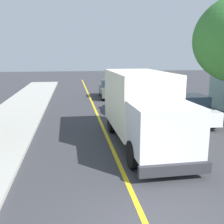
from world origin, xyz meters
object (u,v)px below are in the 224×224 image
Objects in this scene: box_truck at (142,105)px; parked_car_near at (132,101)px; parked_van_across at (190,109)px; stop_sign at (179,89)px; parked_car_mid at (110,89)px.

box_truck reaches higher than parked_car_near.
parked_van_across is (2.72, -3.30, 0.00)m from parked_car_near.
parked_car_near is at bearing 129.54° from parked_van_across.
box_truck reaches higher than parked_van_across.
parked_car_mid is at bearing 108.80° from stop_sign.
parked_van_across is (3.77, 3.19, -0.97)m from box_truck.
box_truck is 5.04m from parked_van_across.
box_truck is at bearing -91.97° from parked_car_mid.
box_truck reaches higher than parked_car_mid.
parked_car_near is at bearing 136.78° from stop_sign.
parked_van_across is at bearing 40.19° from box_truck.
parked_car_near is at bearing 80.78° from box_truck.
parked_car_near is 1.01× the size of parked_van_across.
parked_car_near is at bearing -84.82° from parked_car_mid.
stop_sign is (3.49, 4.20, 0.09)m from box_truck.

